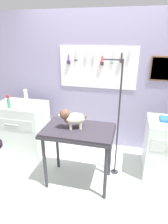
{
  "coord_description": "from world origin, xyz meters",
  "views": [
    {
      "loc": [
        0.52,
        -1.89,
        1.95
      ],
      "look_at": [
        0.01,
        0.18,
        1.07
      ],
      "focal_mm": 30.71,
      "sensor_mm": 36.0,
      "label": 1
    }
  ],
  "objects_px": {
    "grooming_table": "(78,135)",
    "counter_left": "(23,127)",
    "grooming_arm": "(117,126)",
    "dog": "(72,118)",
    "detangler_spray": "(26,96)"
  },
  "relations": [
    {
      "from": "grooming_table",
      "to": "counter_left",
      "type": "bearing_deg",
      "value": 154.76
    },
    {
      "from": "grooming_table",
      "to": "counter_left",
      "type": "xyz_separation_m",
      "value": [
        -1.15,
        0.54,
        -0.3
      ]
    },
    {
      "from": "dog",
      "to": "grooming_table",
      "type": "bearing_deg",
      "value": 4.42
    },
    {
      "from": "grooming_table",
      "to": "dog",
      "type": "xyz_separation_m",
      "value": [
        -0.08,
        -0.01,
        0.24
      ]
    },
    {
      "from": "dog",
      "to": "detangler_spray",
      "type": "distance_m",
      "value": 1.23
    },
    {
      "from": "grooming_arm",
      "to": "dog",
      "type": "distance_m",
      "value": 0.66
    },
    {
      "from": "grooming_arm",
      "to": "dog",
      "type": "xyz_separation_m",
      "value": [
        -0.54,
        -0.31,
        0.2
      ]
    },
    {
      "from": "dog",
      "to": "detangler_spray",
      "type": "bearing_deg",
      "value": 146.37
    },
    {
      "from": "grooming_arm",
      "to": "detangler_spray",
      "type": "height_order",
      "value": "grooming_arm"
    },
    {
      "from": "counter_left",
      "to": "detangler_spray",
      "type": "distance_m",
      "value": 0.54
    },
    {
      "from": "grooming_table",
      "to": "counter_left",
      "type": "distance_m",
      "value": 1.31
    },
    {
      "from": "dog",
      "to": "detangler_spray",
      "type": "height_order",
      "value": "dog"
    },
    {
      "from": "grooming_arm",
      "to": "detangler_spray",
      "type": "distance_m",
      "value": 1.62
    },
    {
      "from": "counter_left",
      "to": "grooming_arm",
      "type": "bearing_deg",
      "value": -8.48
    },
    {
      "from": "grooming_arm",
      "to": "counter_left",
      "type": "xyz_separation_m",
      "value": [
        -1.62,
        0.24,
        -0.34
      ]
    }
  ]
}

